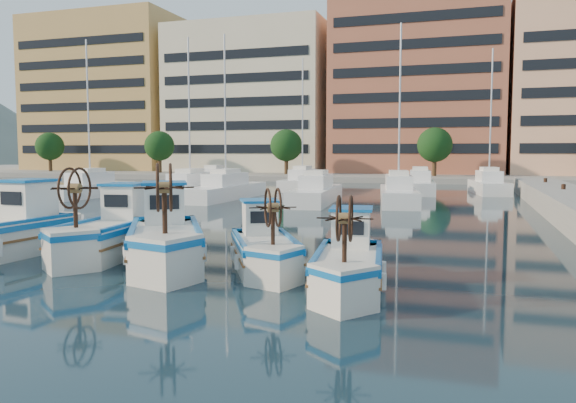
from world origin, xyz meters
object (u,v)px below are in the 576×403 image
object	(u,v)px
fishing_boat_b	(111,231)
fishing_boat_d	(264,246)
fishing_boat_a	(1,231)
fishing_boat_c	(165,237)
fishing_boat_e	(349,262)

from	to	relation	value
fishing_boat_b	fishing_boat_d	world-z (taller)	fishing_boat_b
fishing_boat_a	fishing_boat_b	world-z (taller)	fishing_boat_a
fishing_boat_a	fishing_boat_b	size ratio (longest dim) A/B	1.05
fishing_boat_c	fishing_boat_d	xyz separation A→B (m)	(2.98, 0.29, -0.17)
fishing_boat_c	fishing_boat_b	bearing A→B (deg)	131.73
fishing_boat_b	fishing_boat_d	distance (m)	5.44
fishing_boat_b	fishing_boat_e	world-z (taller)	fishing_boat_b
fishing_boat_a	fishing_boat_d	world-z (taller)	fishing_boat_a
fishing_boat_a	fishing_boat_b	bearing A→B (deg)	25.31
fishing_boat_d	fishing_boat_b	bearing A→B (deg)	146.61
fishing_boat_d	fishing_boat_e	bearing A→B (deg)	-56.59
fishing_boat_b	fishing_boat_c	bearing A→B (deg)	-25.25
fishing_boat_c	fishing_boat_d	bearing A→B (deg)	-24.82
fishing_boat_c	fishing_boat_d	world-z (taller)	fishing_boat_c
fishing_boat_b	fishing_boat_d	bearing A→B (deg)	-12.56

